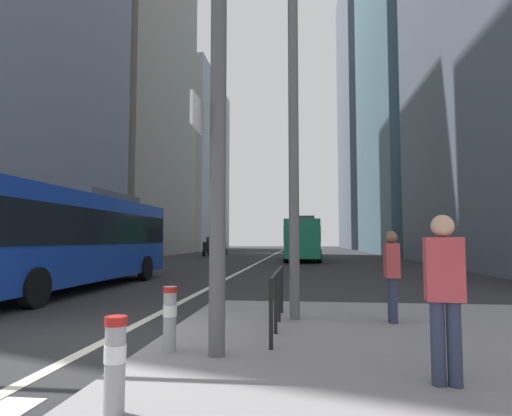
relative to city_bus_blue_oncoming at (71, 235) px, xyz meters
name	(u,v)px	position (x,y,z in m)	size (l,w,h in m)	color
ground_plane	(251,266)	(4.42, 13.20, -1.84)	(160.00, 160.00, 0.00)	#28282B
median_island	(485,368)	(9.92, -7.80, -1.76)	(9.00, 10.00, 0.15)	gray
lane_centre_line	(265,259)	(4.42, 23.20, -1.83)	(0.20, 80.00, 0.01)	beige
office_tower_left_mid	(130,14)	(-11.58, 31.42, 25.20)	(10.35, 20.54, 54.07)	gray
office_tower_left_far	(188,164)	(-11.58, 56.85, 12.49)	(10.25, 22.56, 28.66)	#9E9EA3
office_tower_right_mid	(411,35)	(21.42, 40.72, 25.56)	(10.91, 25.11, 54.79)	slate
office_tower_right_far	(373,110)	(21.42, 71.12, 25.16)	(11.76, 24.93, 53.99)	slate
city_bus_blue_oncoming	(71,235)	(0.00, 0.00, 0.00)	(2.78, 11.29, 3.40)	#14389E
city_bus_red_receding	(303,237)	(7.65, 21.25, 0.00)	(2.78, 10.78, 3.40)	#198456
car_oncoming_mid	(215,246)	(-1.49, 30.91, -0.85)	(2.22, 4.67, 1.94)	black
car_receding_near	(309,244)	(8.46, 51.60, -0.85)	(2.15, 4.47, 1.94)	gold
car_receding_far	(298,246)	(7.10, 33.00, -0.85)	(2.14, 4.26, 1.94)	maroon
traffic_signal_gantry	(74,68)	(4.43, -7.91, 2.28)	(6.28, 0.65, 6.00)	#515156
street_lamp_post	(293,59)	(7.50, -5.18, 3.45)	(5.50, 0.32, 8.00)	#56565B
bollard_left	(115,360)	(6.02, -9.88, -1.21)	(0.20, 0.20, 0.85)	#99999E
bollard_right	(170,315)	(5.83, -7.70, -1.20)	(0.20, 0.20, 0.87)	#99999E
pedestrian_railing	(277,287)	(7.22, -5.98, -1.00)	(0.06, 3.09, 0.98)	black
pedestrian_waiting	(392,272)	(9.30, -5.33, -0.76)	(0.25, 0.38, 1.68)	#2D334C
pedestrian_walking	(444,289)	(9.16, -8.79, -0.69)	(0.41, 0.28, 1.79)	#2D334C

